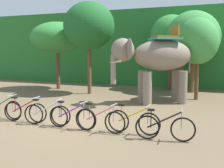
% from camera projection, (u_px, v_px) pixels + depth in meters
% --- Properties ---
extents(ground_plane, '(80.00, 80.00, 0.00)m').
position_uv_depth(ground_plane, '(75.00, 121.00, 10.32)').
color(ground_plane, brown).
extents(foliage_hedge, '(36.00, 6.00, 5.58)m').
position_uv_depth(foliage_hedge, '(160.00, 48.00, 22.75)').
color(foliage_hedge, '#28702D').
rests_on(foliage_hedge, ground).
extents(tree_left, '(3.54, 3.54, 4.48)m').
position_uv_depth(tree_left, '(57.00, 38.00, 18.73)').
color(tree_left, brown).
rests_on(tree_left, ground).
extents(tree_center, '(3.00, 3.00, 5.43)m').
position_uv_depth(tree_center, '(89.00, 26.00, 16.47)').
color(tree_center, brown).
rests_on(tree_center, ground).
extents(tree_far_right, '(2.81, 2.81, 4.92)m').
position_uv_depth(tree_far_right, '(171.00, 37.00, 18.49)').
color(tree_far_right, brown).
rests_on(tree_far_right, ground).
extents(tree_right, '(2.03, 2.03, 4.07)m').
position_uv_depth(tree_right, '(182.00, 43.00, 17.42)').
color(tree_right, brown).
rests_on(tree_right, ground).
extents(tree_center_right, '(3.23, 3.23, 4.98)m').
position_uv_depth(tree_center_right, '(193.00, 37.00, 17.08)').
color(tree_center_right, brown).
rests_on(tree_center_right, ground).
extents(tree_far_left, '(2.12, 2.12, 4.26)m').
position_uv_depth(tree_far_left, '(198.00, 41.00, 14.50)').
color(tree_far_left, brown).
rests_on(tree_far_left, ground).
extents(elephant, '(3.98, 3.34, 3.78)m').
position_uv_depth(elephant, '(156.00, 58.00, 13.55)').
color(elephant, gray).
rests_on(elephant, ground).
extents(bike_green, '(1.71, 0.52, 0.92)m').
position_uv_depth(bike_green, '(3.00, 108.00, 10.66)').
color(bike_green, black).
rests_on(bike_green, ground).
extents(bike_red, '(1.70, 0.52, 0.92)m').
position_uv_depth(bike_red, '(25.00, 111.00, 10.13)').
color(bike_red, black).
rests_on(bike_red, ground).
extents(bike_white, '(1.69, 0.52, 0.92)m').
position_uv_depth(bike_white, '(47.00, 114.00, 9.68)').
color(bike_white, black).
rests_on(bike_white, ground).
extents(bike_purple, '(1.71, 0.52, 0.92)m').
position_uv_depth(bike_purple, '(72.00, 117.00, 9.23)').
color(bike_purple, black).
rests_on(bike_purple, ground).
extents(bike_pink, '(1.71, 0.52, 0.92)m').
position_uv_depth(bike_pink, '(100.00, 120.00, 8.86)').
color(bike_pink, black).
rests_on(bike_pink, ground).
extents(bike_yellow, '(1.71, 0.52, 0.92)m').
position_uv_depth(bike_yellow, '(133.00, 121.00, 8.68)').
color(bike_yellow, black).
rests_on(bike_yellow, ground).
extents(bike_black, '(1.70, 0.52, 0.92)m').
position_uv_depth(bike_black, '(165.00, 127.00, 7.99)').
color(bike_black, black).
rests_on(bike_black, ground).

